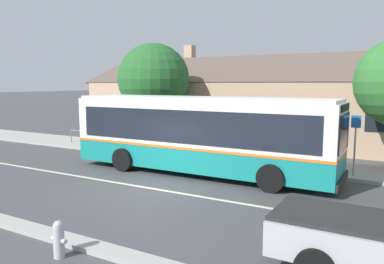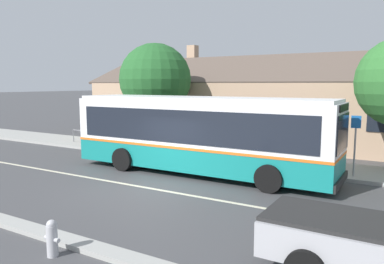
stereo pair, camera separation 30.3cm
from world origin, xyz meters
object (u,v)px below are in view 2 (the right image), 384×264
transit_bus (199,133)px  street_tree_secondary (155,80)px  bench_down_street (187,146)px  bike_rack (80,134)px  bench_by_building (119,140)px  fire_hydrant (52,238)px  bus_stop_sign (355,139)px

transit_bus → street_tree_secondary: bearing=140.3°
bench_down_street → bike_rack: 7.72m
transit_bus → bench_by_building: 7.32m
bench_by_building → transit_bus: bearing=-21.2°
transit_bus → bench_by_building: bearing=158.8°
transit_bus → street_tree_secondary: (-5.61, 4.65, 2.28)m
transit_bus → bike_rack: bearing=164.8°
street_tree_secondary → fire_hydrant: size_ratio=7.39×
transit_bus → bike_rack: transit_bus is taller
bench_down_street → bike_rack: size_ratio=1.51×
street_tree_secondary → bike_rack: street_tree_secondary is taller
bench_down_street → street_tree_secondary: size_ratio=0.29×
fire_hydrant → bike_rack: 15.58m
fire_hydrant → bus_stop_sign: bearing=65.4°
bench_by_building → bus_stop_sign: 12.57m
bus_stop_sign → bike_rack: size_ratio=2.07×
transit_bus → bus_stop_sign: size_ratio=4.72×
bench_down_street → transit_bus: bearing=-51.0°
street_tree_secondary → fire_hydrant: (6.61, -12.95, -3.58)m
street_tree_secondary → bench_down_street: bearing=-28.9°
bench_by_building → bus_stop_sign: bus_stop_sign is taller
bus_stop_sign → bench_down_street: bearing=174.8°
bench_by_building → bus_stop_sign: (12.51, -0.52, 1.06)m
street_tree_secondary → bike_rack: size_ratio=5.29×
bench_by_building → bus_stop_sign: size_ratio=0.76×
transit_bus → street_tree_secondary: 7.64m
bench_down_street → bike_rack: bench_down_street is taller
bench_down_street → street_tree_secondary: bearing=151.1°
street_tree_secondary → bike_rack: bearing=-156.3°
fire_hydrant → street_tree_secondary: bearing=117.0°
transit_bus → bench_down_street: (-2.29, 2.82, -1.15)m
street_tree_secondary → fire_hydrant: bearing=-63.0°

